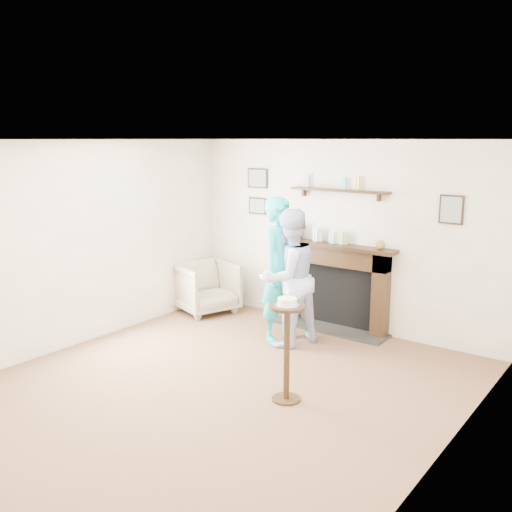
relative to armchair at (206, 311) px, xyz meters
The scene contains 6 objects.
ground 2.66m from the armchair, 45.61° to the right, with size 5.00×5.00×0.00m, color brown.
room_shell 2.75m from the armchair, 33.10° to the right, with size 4.54×5.02×2.52m.
armchair is the anchor object (origin of this frame).
man 1.76m from the armchair, 13.65° to the right, with size 0.82×0.64×1.69m, color silver.
woman 1.60m from the armchair, 12.60° to the right, with size 0.66×0.44×1.82m, color #20BA9C.
pedestal_table 3.16m from the armchair, 33.92° to the right, with size 0.34×0.34×1.10m.
Camera 1 is at (3.55, -4.16, 2.51)m, focal length 40.00 mm.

